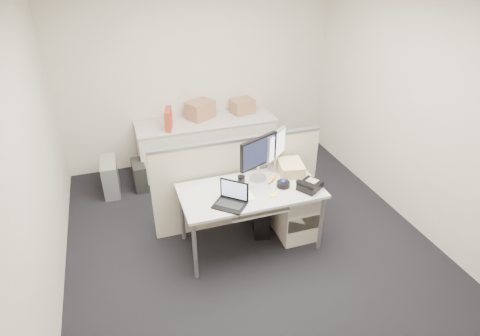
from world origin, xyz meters
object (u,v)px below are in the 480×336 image
object	(u,v)px
monitor_main	(259,159)
desk_phone	(310,186)
laptop	(230,196)
desk	(251,195)

from	to	relation	value
monitor_main	desk_phone	xyz separation A→B (m)	(0.45, -0.36, -0.22)
monitor_main	laptop	size ratio (longest dim) A/B	1.65
laptop	desk_phone	distance (m)	0.90
laptop	desk	bearing A→B (deg)	76.92
monitor_main	laptop	distance (m)	0.61
desk	desk_phone	distance (m)	0.63
monitor_main	desk	bearing A→B (deg)	-153.72
desk	laptop	distance (m)	0.41
laptop	desk_phone	xyz separation A→B (m)	(0.90, 0.03, -0.08)
desk	desk_phone	xyz separation A→B (m)	(0.60, -0.18, 0.10)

